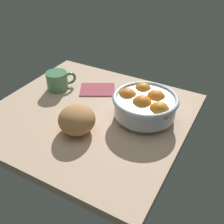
% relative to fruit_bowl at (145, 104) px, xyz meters
% --- Properties ---
extents(ground_plane, '(0.71, 0.67, 0.03)m').
position_rel_fruit_bowl_xyz_m(ground_plane, '(-0.19, -0.07, -0.07)').
color(ground_plane, '#D2AD90').
extents(fruit_bowl, '(0.23, 0.23, 0.10)m').
position_rel_fruit_bowl_xyz_m(fruit_bowl, '(0.00, 0.00, 0.00)').
color(fruit_bowl, silver).
rests_on(fruit_bowl, ground).
extents(bread_loaf, '(0.17, 0.18, 0.09)m').
position_rel_fruit_bowl_xyz_m(bread_loaf, '(-0.17, -0.18, -0.01)').
color(bread_loaf, '#C0834D').
rests_on(bread_loaf, ground).
extents(napkin_folded, '(0.18, 0.16, 0.01)m').
position_rel_fruit_bowl_xyz_m(napkin_folded, '(-0.25, 0.08, -0.05)').
color(napkin_folded, '#AF4A58').
rests_on(napkin_folded, ground).
extents(mug, '(0.10, 0.11, 0.08)m').
position_rel_fruit_bowl_xyz_m(mug, '(-0.40, 0.01, -0.02)').
color(mug, '#4E865C').
rests_on(mug, ground).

